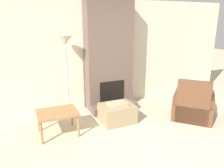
# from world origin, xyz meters

# --- Properties ---
(ground_plane) EXTENTS (24.00, 24.00, 0.00)m
(ground_plane) POSITION_xyz_m (0.00, 0.00, 0.00)
(ground_plane) COLOR beige
(wall_back) EXTENTS (7.33, 0.06, 2.60)m
(wall_back) POSITION_xyz_m (0.00, 2.82, 1.30)
(wall_back) COLOR beige
(wall_back) RESTS_ON ground_plane
(fireplace) EXTENTS (1.13, 0.70, 2.60)m
(fireplace) POSITION_xyz_m (0.00, 2.57, 1.24)
(fireplace) COLOR brown
(fireplace) RESTS_ON ground_plane
(ottoman) EXTENTS (0.70, 0.57, 0.44)m
(ottoman) POSITION_xyz_m (-0.18, 1.70, 0.20)
(ottoman) COLOR #998460
(ottoman) RESTS_ON ground_plane
(armchair) EXTENTS (1.22, 1.22, 0.93)m
(armchair) POSITION_xyz_m (1.44, 1.20, 0.28)
(armchair) COLOR brown
(armchair) RESTS_ON ground_plane
(side_table) EXTENTS (0.75, 0.59, 0.46)m
(side_table) POSITION_xyz_m (-1.44, 1.68, 0.41)
(side_table) COLOR #9E7042
(side_table) RESTS_ON ground_plane
(floor_lamp_left) EXTENTS (0.30, 0.30, 1.81)m
(floor_lamp_left) POSITION_xyz_m (-1.05, 2.48, 1.53)
(floor_lamp_left) COLOR #ADADB2
(floor_lamp_left) RESTS_ON ground_plane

